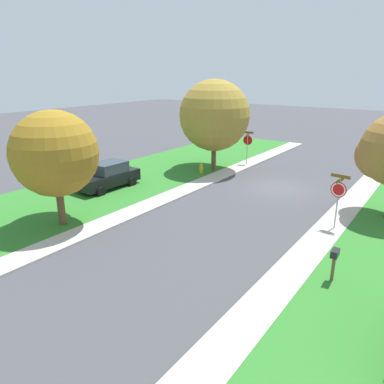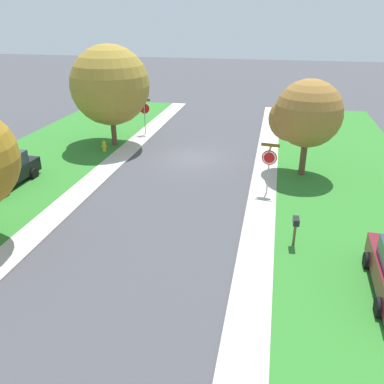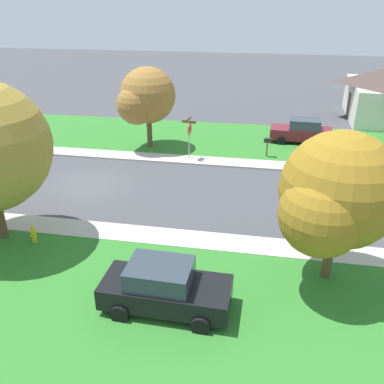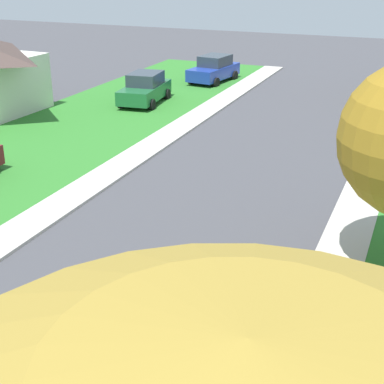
% 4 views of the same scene
% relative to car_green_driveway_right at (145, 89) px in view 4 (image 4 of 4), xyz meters
% --- Properties ---
extents(sidewalk_east, '(1.40, 56.00, 0.10)m').
position_rel_car_green_driveway_right_xyz_m(sidewalk_east, '(13.23, -14.14, -0.82)').
color(sidewalk_east, '#B7B2A8').
rests_on(sidewalk_east, ground).
extents(sidewalk_west, '(1.40, 56.00, 0.10)m').
position_rel_car_green_driveway_right_xyz_m(sidewalk_west, '(3.83, -14.14, -0.82)').
color(sidewalk_west, '#B7B2A8').
rests_on(sidewalk_west, ground).
extents(car_green_driveway_right, '(2.41, 4.48, 1.76)m').
position_rel_car_green_driveway_right_xyz_m(car_green_driveway_right, '(0.00, 0.00, 0.00)').
color(car_green_driveway_right, '#1E6033').
rests_on(car_green_driveway_right, ground).
extents(car_blue_across_road, '(2.46, 4.50, 1.76)m').
position_rel_car_green_driveway_right_xyz_m(car_blue_across_road, '(1.51, 7.11, 0.00)').
color(car_blue_across_road, '#1E389E').
rests_on(car_blue_across_road, ground).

